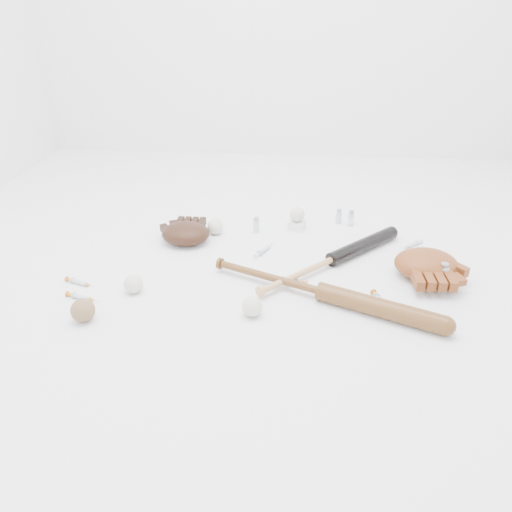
# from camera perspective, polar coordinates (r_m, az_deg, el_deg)

# --- Properties ---
(bat_dark) EXTENTS (0.62, 0.60, 0.06)m
(bat_dark) POSITION_cam_1_polar(r_m,az_deg,el_deg) (2.01, 8.69, -0.38)
(bat_dark) COLOR black
(bat_dark) RESTS_ON ground
(bat_wood) EXTENTS (0.86, 0.43, 0.07)m
(bat_wood) POSITION_cam_1_polar(r_m,az_deg,el_deg) (1.80, 7.43, -4.04)
(bat_wood) COLOR brown
(bat_wood) RESTS_ON ground
(glove_dark) EXTENTS (0.25, 0.25, 0.09)m
(glove_dark) POSITION_cam_1_polar(r_m,az_deg,el_deg) (2.19, -8.05, 2.60)
(glove_dark) COLOR black
(glove_dark) RESTS_ON ground
(glove_tan) EXTENTS (0.30, 0.30, 0.10)m
(glove_tan) POSITION_cam_1_polar(r_m,az_deg,el_deg) (2.02, 18.86, -0.83)
(glove_tan) COLOR brown
(glove_tan) RESTS_ON ground
(trading_card) EXTENTS (0.09, 0.11, 0.00)m
(trading_card) POSITION_cam_1_polar(r_m,az_deg,el_deg) (2.38, -8.38, 3.69)
(trading_card) COLOR gold
(trading_card) RESTS_ON ground
(pedestal) EXTENTS (0.09, 0.09, 0.04)m
(pedestal) POSITION_cam_1_polar(r_m,az_deg,el_deg) (2.31, 4.69, 3.56)
(pedestal) COLOR white
(pedestal) RESTS_ON ground
(baseball_on_pedestal) EXTENTS (0.07, 0.07, 0.07)m
(baseball_on_pedestal) POSITION_cam_1_polar(r_m,az_deg,el_deg) (2.29, 4.74, 4.76)
(baseball_on_pedestal) COLOR beige
(baseball_on_pedestal) RESTS_ON pedestal
(baseball_left) EXTENTS (0.07, 0.07, 0.07)m
(baseball_left) POSITION_cam_1_polar(r_m,az_deg,el_deg) (1.87, -13.82, -3.12)
(baseball_left) COLOR beige
(baseball_left) RESTS_ON ground
(baseball_upper) EXTENTS (0.07, 0.07, 0.07)m
(baseball_upper) POSITION_cam_1_polar(r_m,az_deg,el_deg) (2.25, -4.67, 3.37)
(baseball_upper) COLOR beige
(baseball_upper) RESTS_ON ground
(baseball_mid) EXTENTS (0.07, 0.07, 0.07)m
(baseball_mid) POSITION_cam_1_polar(r_m,az_deg,el_deg) (1.70, -0.44, -5.78)
(baseball_mid) COLOR beige
(baseball_mid) RESTS_ON ground
(baseball_aged) EXTENTS (0.08, 0.08, 0.08)m
(baseball_aged) POSITION_cam_1_polar(r_m,az_deg,el_deg) (1.77, -19.18, -5.88)
(baseball_aged) COLOR brown
(baseball_aged) RESTS_ON ground
(syringe_0) EXTENTS (0.15, 0.07, 0.02)m
(syringe_0) POSITION_cam_1_polar(r_m,az_deg,el_deg) (1.99, -19.55, -2.87)
(syringe_0) COLOR #ADBCC6
(syringe_0) RESTS_ON ground
(syringe_1) EXTENTS (0.14, 0.07, 0.02)m
(syringe_1) POSITION_cam_1_polar(r_m,az_deg,el_deg) (1.90, 4.25, -2.73)
(syringe_1) COLOR #ADBCC6
(syringe_1) RESTS_ON ground
(syringe_2) EXTENTS (0.10, 0.16, 0.02)m
(syringe_2) POSITION_cam_1_polar(r_m,az_deg,el_deg) (2.10, 0.89, 0.68)
(syringe_2) COLOR #ADBCC6
(syringe_2) RESTS_ON ground
(syringe_3) EXTENTS (0.06, 0.16, 0.02)m
(syringe_3) POSITION_cam_1_polar(r_m,az_deg,el_deg) (1.82, 13.91, -5.16)
(syringe_3) COLOR #ADBCC6
(syringe_3) RESTS_ON ground
(syringe_4) EXTENTS (0.13, 0.10, 0.02)m
(syringe_4) POSITION_cam_1_polar(r_m,az_deg,el_deg) (2.25, 17.41, 1.24)
(syringe_4) COLOR #ADBCC6
(syringe_4) RESTS_ON ground
(syringe_5) EXTENTS (0.15, 0.07, 0.02)m
(syringe_5) POSITION_cam_1_polar(r_m,az_deg,el_deg) (1.90, -19.30, -4.48)
(syringe_5) COLOR #ADBCC6
(syringe_5) RESTS_ON ground
(vial_0) EXTENTS (0.03, 0.03, 0.07)m
(vial_0) POSITION_cam_1_polar(r_m,az_deg,el_deg) (2.37, 10.80, 4.26)
(vial_0) COLOR silver
(vial_0) RESTS_ON ground
(vial_1) EXTENTS (0.03, 0.03, 0.07)m
(vial_1) POSITION_cam_1_polar(r_m,az_deg,el_deg) (2.38, 9.43, 4.49)
(vial_1) COLOR silver
(vial_1) RESTS_ON ground
(vial_2) EXTENTS (0.03, 0.03, 0.07)m
(vial_2) POSITION_cam_1_polar(r_m,az_deg,el_deg) (2.26, 0.03, 3.58)
(vial_2) COLOR silver
(vial_2) RESTS_ON ground
(vial_3) EXTENTS (0.04, 0.04, 0.09)m
(vial_3) POSITION_cam_1_polar(r_m,az_deg,el_deg) (1.99, 20.58, -1.96)
(vial_3) COLOR silver
(vial_3) RESTS_ON ground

